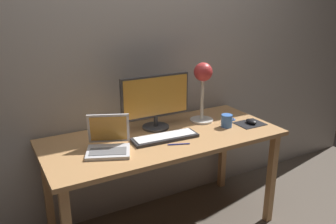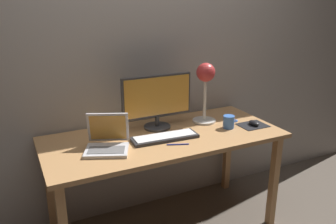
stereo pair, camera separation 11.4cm
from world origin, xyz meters
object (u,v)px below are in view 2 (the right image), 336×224
(monitor, at_px, (157,99))
(desk_lamp, at_px, (205,81))
(mouse, at_px, (254,123))
(pen, at_px, (178,144))
(coffee_mug, at_px, (229,122))
(keyboard_main, at_px, (165,137))
(laptop, at_px, (107,139))

(monitor, distance_m, desk_lamp, 0.38)
(mouse, distance_m, pen, 0.66)
(monitor, distance_m, mouse, 0.73)
(desk_lamp, distance_m, pen, 0.57)
(coffee_mug, distance_m, pen, 0.48)
(keyboard_main, bearing_deg, laptop, 177.26)
(keyboard_main, bearing_deg, pen, -75.46)
(laptop, xyz_separation_m, pen, (0.41, -0.14, -0.06))
(monitor, height_order, keyboard_main, monitor)
(laptop, xyz_separation_m, coffee_mug, (0.87, -0.03, -0.01))
(desk_lamp, relative_size, mouse, 4.60)
(laptop, relative_size, mouse, 3.39)
(mouse, relative_size, coffee_mug, 0.84)
(keyboard_main, relative_size, coffee_mug, 3.91)
(keyboard_main, distance_m, laptop, 0.38)
(monitor, xyz_separation_m, keyboard_main, (-0.04, -0.21, -0.20))
(laptop, bearing_deg, pen, -19.03)
(keyboard_main, bearing_deg, coffee_mug, -1.60)
(coffee_mug, bearing_deg, laptop, 177.91)
(mouse, relative_size, pen, 0.69)
(keyboard_main, height_order, coffee_mug, coffee_mug)
(monitor, distance_m, pen, 0.39)
(monitor, relative_size, keyboard_main, 1.13)
(keyboard_main, xyz_separation_m, desk_lamp, (0.41, 0.17, 0.30))
(laptop, xyz_separation_m, mouse, (1.07, -0.07, -0.04))
(keyboard_main, xyz_separation_m, pen, (0.03, -0.12, -0.01))
(desk_lamp, bearing_deg, keyboard_main, -156.94)
(coffee_mug, bearing_deg, pen, -166.66)
(keyboard_main, relative_size, pen, 3.19)
(monitor, distance_m, coffee_mug, 0.53)
(desk_lamp, relative_size, pen, 3.16)
(laptop, bearing_deg, keyboard_main, -2.74)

